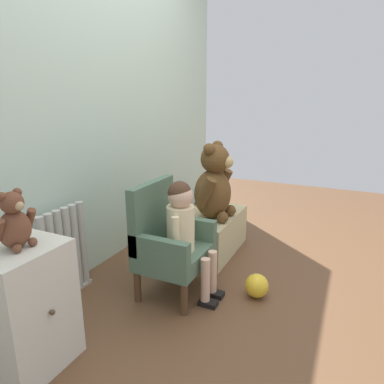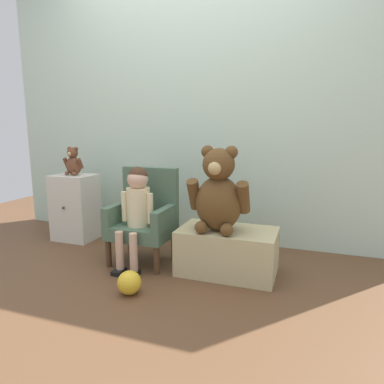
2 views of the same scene
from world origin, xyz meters
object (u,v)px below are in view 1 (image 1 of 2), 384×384
(child_armchair, at_px, (168,241))
(low_bench, at_px, (211,233))
(small_dresser, at_px, (27,309))
(toy_ball, at_px, (257,286))
(large_teddy_bear, at_px, (214,185))
(small_teddy_bear, at_px, (14,223))
(radiator, at_px, (65,254))
(child_figure, at_px, (184,223))

(child_armchair, relative_size, low_bench, 1.06)
(small_dresser, relative_size, child_armchair, 0.84)
(toy_ball, bearing_deg, child_armchair, 107.11)
(large_teddy_bear, bearing_deg, small_teddy_bear, 167.19)
(small_dresser, relative_size, small_teddy_bear, 2.36)
(toy_ball, bearing_deg, radiator, 114.60)
(radiator, distance_m, low_bench, 1.14)
(radiator, distance_m, small_teddy_bear, 0.72)
(small_dresser, xyz_separation_m, low_bench, (1.49, -0.28, -0.14))
(radiator, bearing_deg, toy_ball, -65.40)
(child_figure, relative_size, toy_ball, 4.97)
(small_dresser, relative_size, toy_ball, 4.02)
(large_teddy_bear, relative_size, small_teddy_bear, 2.30)
(radiator, distance_m, child_armchair, 0.64)
(child_armchair, height_order, child_figure, child_figure)
(child_armchair, bearing_deg, small_dresser, 163.06)
(low_bench, bearing_deg, child_figure, -171.94)
(low_bench, bearing_deg, radiator, 150.22)
(radiator, distance_m, large_teddy_bear, 1.14)
(large_teddy_bear, distance_m, toy_ball, 0.81)
(radiator, height_order, child_armchair, child_armchair)
(low_bench, relative_size, small_teddy_bear, 2.66)
(child_figure, distance_m, low_bench, 0.74)
(low_bench, height_order, large_teddy_bear, large_teddy_bear)
(radiator, relative_size, small_dresser, 0.96)
(large_teddy_bear, xyz_separation_m, toy_ball, (-0.43, -0.47, -0.50))
(small_dresser, height_order, low_bench, small_dresser)
(small_dresser, bearing_deg, child_figure, -23.75)
(small_dresser, bearing_deg, child_armchair, -16.94)
(small_teddy_bear, distance_m, toy_ball, 1.42)
(radiator, height_order, low_bench, radiator)
(small_dresser, relative_size, child_figure, 0.81)
(large_teddy_bear, bearing_deg, small_dresser, 167.41)
(toy_ball, bearing_deg, small_dresser, 141.75)
(child_armchair, bearing_deg, small_teddy_bear, 162.67)
(radiator, height_order, large_teddy_bear, large_teddy_bear)
(radiator, xyz_separation_m, small_teddy_bear, (-0.51, -0.28, 0.42))
(radiator, relative_size, child_figure, 0.78)
(radiator, relative_size, low_bench, 0.85)
(radiator, xyz_separation_m, child_figure, (0.33, -0.66, 0.20))
(child_armchair, xyz_separation_m, small_teddy_bear, (-0.83, 0.26, 0.36))
(small_teddy_bear, height_order, toy_ball, small_teddy_bear)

